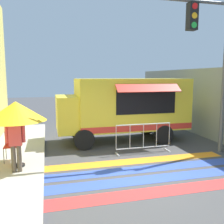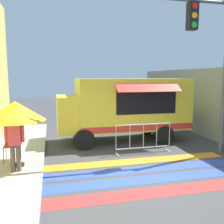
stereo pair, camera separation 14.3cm
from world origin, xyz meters
name	(u,v)px [view 1 (the left image)]	position (x,y,z in m)	size (l,w,h in m)	color
ground_plane	(149,175)	(0.00, 0.00, 0.00)	(60.00, 60.00, 0.00)	#424244
concrete_wall_right	(216,105)	(4.41, 3.00, 1.61)	(0.20, 16.00, 3.21)	gray
crosswalk_painted	(148,174)	(0.00, 0.09, 0.00)	(6.40, 2.84, 0.01)	red
food_truck	(122,106)	(0.36, 3.95, 1.57)	(5.60, 2.56, 2.74)	yellow
traffic_signal_pole	(206,44)	(2.61, 1.39, 3.93)	(4.29, 0.29, 5.79)	#515456
patio_umbrella	(16,111)	(-3.67, 1.24, 1.82)	(1.73, 1.73, 1.95)	black
folding_chair	(12,142)	(-3.90, 1.90, 0.74)	(0.47, 0.47, 0.95)	#4C4C51
vendor_person	(15,140)	(-3.67, 0.80, 1.08)	(0.53, 0.21, 1.62)	brown
barricade_front	(143,138)	(0.63, 2.05, 0.55)	(2.13, 0.44, 1.10)	#B7BABF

